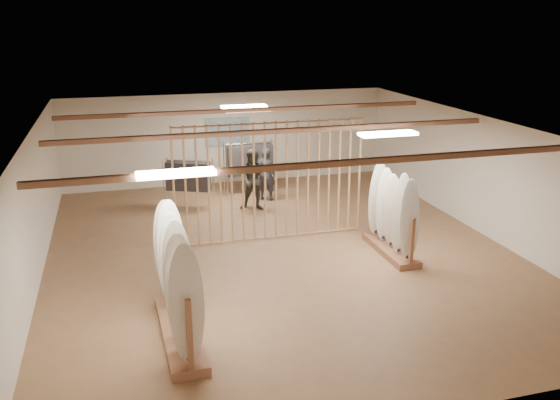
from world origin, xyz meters
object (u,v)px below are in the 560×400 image
object	(u,v)px
shopper_a	(266,171)
clothing_rack_b	(250,160)
rack_right	(392,225)
clothing_rack_a	(188,176)
shopper_b	(254,176)
rack_left	(178,296)

from	to	relation	value
shopper_a	clothing_rack_b	bearing A→B (deg)	-38.82
rack_right	clothing_rack_a	distance (m)	5.91
clothing_rack_b	shopper_a	xyz separation A→B (m)	(0.29, -0.80, -0.15)
rack_right	clothing_rack_a	bearing A→B (deg)	131.29
clothing_rack_b	shopper_b	bearing A→B (deg)	-100.86
clothing_rack_a	clothing_rack_b	bearing A→B (deg)	49.83
rack_left	rack_right	size ratio (longest dim) A/B	1.32
rack_left	clothing_rack_b	bearing A→B (deg)	68.03
shopper_a	shopper_b	xyz separation A→B (m)	(-0.53, -0.76, 0.08)
clothing_rack_b	shopper_a	world-z (taller)	shopper_a
rack_left	shopper_a	distance (m)	7.65
rack_left	clothing_rack_b	xyz separation A→B (m)	(2.97, 7.71, 0.29)
rack_left	clothing_rack_a	xyz separation A→B (m)	(1.05, 6.79, 0.17)
rack_right	shopper_a	bearing A→B (deg)	110.20
rack_right	clothing_rack_b	bearing A→B (deg)	110.26
rack_left	shopper_a	size ratio (longest dim) A/B	1.52
clothing_rack_a	clothing_rack_b	xyz separation A→B (m)	(1.92, 0.93, 0.12)
rack_left	shopper_b	distance (m)	6.74
clothing_rack_a	clothing_rack_b	distance (m)	2.13
shopper_b	shopper_a	bearing A→B (deg)	76.64
rack_left	shopper_b	size ratio (longest dim) A/B	1.39
shopper_a	clothing_rack_a	bearing A→B (deg)	34.33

